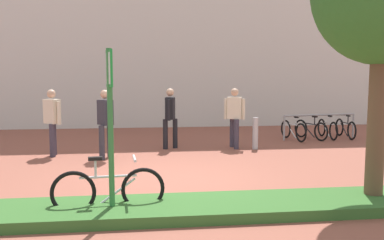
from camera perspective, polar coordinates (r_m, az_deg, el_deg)
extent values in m
plane|color=brown|center=(7.87, -2.83, -8.68)|extent=(60.00, 60.00, 0.00)
cube|color=silver|center=(16.85, -5.12, 16.31)|extent=(28.00, 1.20, 10.00)
cube|color=#336028|center=(6.00, 0.97, -12.63)|extent=(7.00, 1.10, 0.16)
cylinder|color=brown|center=(6.82, 25.22, -0.71)|extent=(0.28, 0.28, 2.53)
cylinder|color=#2D7238|center=(5.71, -11.73, -2.03)|extent=(0.08, 0.08, 2.42)
cube|color=#198C33|center=(5.65, -11.94, 7.35)|extent=(0.12, 0.36, 0.52)
cube|color=white|center=(5.65, -11.94, 7.35)|extent=(0.11, 0.30, 0.44)
torus|color=black|center=(6.10, -16.87, -10.11)|extent=(0.66, 0.12, 0.66)
torus|color=black|center=(6.09, -7.13, -9.92)|extent=(0.66, 0.12, 0.66)
cylinder|color=silver|center=(6.02, -12.05, -8.04)|extent=(0.84, 0.11, 0.04)
cylinder|color=silver|center=(6.08, -11.04, -10.33)|extent=(0.61, 0.09, 0.44)
cylinder|color=silver|center=(5.99, -13.84, -6.96)|extent=(0.04, 0.04, 0.28)
cube|color=black|center=(5.96, -13.88, -5.46)|extent=(0.21, 0.10, 0.05)
cylinder|color=silver|center=(5.97, -8.37, -5.53)|extent=(0.07, 0.42, 0.04)
cylinder|color=#99999E|center=(13.00, 13.25, -1.16)|extent=(0.06, 0.06, 0.80)
cylinder|color=#99999E|center=(14.42, 22.37, -0.76)|extent=(0.06, 0.06, 0.80)
cylinder|color=#99999E|center=(13.63, 18.10, 0.72)|extent=(2.58, 0.44, 0.06)
torus|color=black|center=(12.78, 15.55, -1.78)|extent=(0.15, 0.61, 0.61)
torus|color=black|center=(13.58, 13.47, -1.27)|extent=(0.15, 0.61, 0.61)
cylinder|color=silver|center=(13.15, 14.50, -0.65)|extent=(0.16, 0.76, 0.03)
cylinder|color=silver|center=(13.26, 14.27, -1.60)|extent=(0.12, 0.55, 0.40)
cylinder|color=silver|center=(13.00, 14.89, -0.25)|extent=(0.03, 0.03, 0.26)
cube|color=black|center=(12.98, 14.91, 0.40)|extent=(0.10, 0.19, 0.05)
cylinder|color=silver|center=(13.43, 13.75, 0.54)|extent=(0.39, 0.10, 0.04)
torus|color=black|center=(13.18, 18.24, -1.63)|extent=(0.25, 0.59, 0.61)
torus|color=black|center=(13.86, 15.53, -1.18)|extent=(0.25, 0.59, 0.61)
cylinder|color=black|center=(13.49, 16.88, -0.55)|extent=(0.29, 0.74, 0.03)
cylinder|color=black|center=(13.59, 16.58, -1.48)|extent=(0.22, 0.54, 0.40)
cylinder|color=black|center=(13.36, 17.39, -0.15)|extent=(0.03, 0.03, 0.26)
cube|color=black|center=(13.34, 17.41, 0.48)|extent=(0.13, 0.20, 0.05)
cylinder|color=black|center=(13.73, 15.90, 0.60)|extent=(0.38, 0.16, 0.04)
torus|color=black|center=(13.47, 19.87, -1.53)|extent=(0.08, 0.61, 0.61)
torus|color=black|center=(14.32, 18.31, -1.04)|extent=(0.08, 0.61, 0.61)
cylinder|color=silver|center=(13.87, 19.09, -0.45)|extent=(0.06, 0.77, 0.03)
cylinder|color=silver|center=(13.98, 18.91, -1.35)|extent=(0.05, 0.56, 0.40)
cylinder|color=silver|center=(13.71, 19.39, -0.07)|extent=(0.03, 0.03, 0.26)
cube|color=black|center=(13.69, 19.42, 0.54)|extent=(0.08, 0.19, 0.05)
cylinder|color=silver|center=(14.17, 18.55, 0.68)|extent=(0.39, 0.05, 0.04)
torus|color=black|center=(13.79, 22.19, -1.45)|extent=(0.09, 0.61, 0.61)
torus|color=black|center=(14.64, 20.63, -0.97)|extent=(0.09, 0.61, 0.61)
cylinder|color=black|center=(14.19, 21.42, -0.39)|extent=(0.08, 0.77, 0.03)
cylinder|color=black|center=(14.30, 21.23, -1.28)|extent=(0.07, 0.56, 0.40)
cylinder|color=black|center=(14.03, 21.72, -0.02)|extent=(0.03, 0.03, 0.26)
cube|color=black|center=(14.01, 21.75, 0.58)|extent=(0.09, 0.19, 0.05)
cylinder|color=black|center=(14.49, 20.87, 0.71)|extent=(0.39, 0.06, 0.04)
cylinder|color=#ADADB2|center=(11.25, 9.18, -1.93)|extent=(0.16, 0.16, 0.90)
cylinder|color=#383342|center=(10.62, -19.63, -2.82)|extent=(0.14, 0.14, 0.85)
cylinder|color=#383342|center=(10.87, -19.44, -2.61)|extent=(0.14, 0.14, 0.85)
cube|color=beige|center=(10.66, -19.68, 1.19)|extent=(0.46, 0.44, 0.62)
cylinder|color=beige|center=(10.46, -18.78, 0.97)|extent=(0.09, 0.09, 0.59)
cylinder|color=beige|center=(10.87, -20.53, 1.08)|extent=(0.09, 0.09, 0.59)
sphere|color=tan|center=(10.64, -19.76, 3.61)|extent=(0.22, 0.22, 0.22)
cylinder|color=#383342|center=(11.52, 5.85, -1.82)|extent=(0.14, 0.14, 0.85)
cylinder|color=#383342|center=(11.18, 6.48, -2.07)|extent=(0.14, 0.14, 0.85)
cube|color=beige|center=(11.27, 6.20, 1.76)|extent=(0.46, 0.37, 0.62)
cylinder|color=beige|center=(11.32, 4.90, 1.63)|extent=(0.09, 0.09, 0.59)
cylinder|color=beige|center=(11.24, 7.51, 1.57)|extent=(0.09, 0.09, 0.59)
sphere|color=tan|center=(11.25, 6.23, 4.05)|extent=(0.22, 0.22, 0.22)
cylinder|color=#2D2D38|center=(9.90, -12.96, -3.25)|extent=(0.14, 0.14, 0.85)
cylinder|color=#2D2D38|center=(10.22, -11.85, -2.93)|extent=(0.14, 0.14, 0.85)
cube|color=#2D2D38|center=(9.97, -12.49, 1.09)|extent=(0.43, 0.46, 0.62)
cylinder|color=#2D2D38|center=(9.75, -11.72, 0.81)|extent=(0.09, 0.09, 0.59)
cylinder|color=#2D2D38|center=(10.20, -13.23, 1.00)|extent=(0.09, 0.09, 0.59)
sphere|color=tan|center=(9.94, -12.55, 3.67)|extent=(0.22, 0.22, 0.22)
cylinder|color=black|center=(11.14, -3.89, -2.08)|extent=(0.14, 0.14, 0.85)
cylinder|color=black|center=(11.28, -2.46, -1.97)|extent=(0.14, 0.14, 0.85)
cube|color=black|center=(11.13, -3.19, 1.73)|extent=(0.32, 0.44, 0.62)
cylinder|color=black|center=(10.87, -3.38, 1.46)|extent=(0.09, 0.09, 0.59)
cylinder|color=black|center=(11.39, -3.01, 1.67)|extent=(0.09, 0.09, 0.59)
sphere|color=tan|center=(11.10, -3.21, 4.04)|extent=(0.22, 0.22, 0.22)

